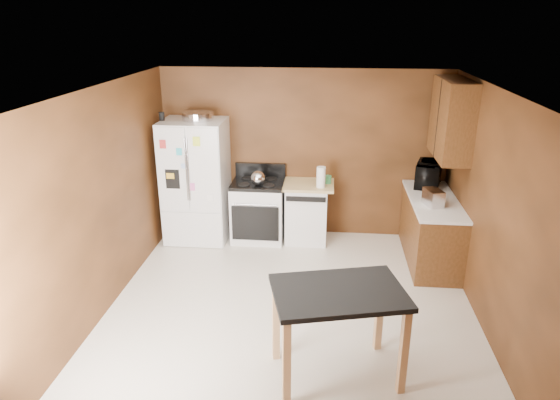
# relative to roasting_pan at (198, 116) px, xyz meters

# --- Properties ---
(floor) EXTENTS (4.50, 4.50, 0.00)m
(floor) POSITION_rel_roasting_pan_xyz_m (1.48, -1.91, -1.86)
(floor) COLOR beige
(floor) RESTS_ON ground
(ceiling) EXTENTS (4.50, 4.50, 0.00)m
(ceiling) POSITION_rel_roasting_pan_xyz_m (1.48, -1.91, 0.64)
(ceiling) COLOR white
(ceiling) RESTS_ON ground
(wall_back) EXTENTS (4.20, 0.00, 4.20)m
(wall_back) POSITION_rel_roasting_pan_xyz_m (1.48, 0.34, -0.61)
(wall_back) COLOR brown
(wall_back) RESTS_ON ground
(wall_front) EXTENTS (4.20, 0.00, 4.20)m
(wall_front) POSITION_rel_roasting_pan_xyz_m (1.48, -4.16, -0.61)
(wall_front) COLOR brown
(wall_front) RESTS_ON ground
(wall_left) EXTENTS (0.00, 4.50, 4.50)m
(wall_left) POSITION_rel_roasting_pan_xyz_m (-0.62, -1.91, -0.61)
(wall_left) COLOR brown
(wall_left) RESTS_ON ground
(wall_right) EXTENTS (0.00, 4.50, 4.50)m
(wall_right) POSITION_rel_roasting_pan_xyz_m (3.58, -1.91, -0.61)
(wall_right) COLOR brown
(wall_right) RESTS_ON ground
(roasting_pan) EXTENTS (0.45, 0.45, 0.11)m
(roasting_pan) POSITION_rel_roasting_pan_xyz_m (0.00, 0.00, 0.00)
(roasting_pan) COLOR silver
(roasting_pan) RESTS_ON refrigerator
(pen_cup) EXTENTS (0.08, 0.08, 0.12)m
(pen_cup) POSITION_rel_roasting_pan_xyz_m (-0.49, -0.09, 0.00)
(pen_cup) COLOR black
(pen_cup) RESTS_ON refrigerator
(kettle) EXTENTS (0.21, 0.21, 0.21)m
(kettle) POSITION_rel_roasting_pan_xyz_m (0.87, -0.14, -0.85)
(kettle) COLOR silver
(kettle) RESTS_ON gas_range
(paper_towel) EXTENTS (0.17, 0.17, 0.30)m
(paper_towel) POSITION_rel_roasting_pan_xyz_m (1.76, -0.10, -0.82)
(paper_towel) COLOR white
(paper_towel) RESTS_ON dishwasher
(green_canister) EXTENTS (0.12, 0.12, 0.11)m
(green_canister) POSITION_rel_roasting_pan_xyz_m (1.86, 0.08, -0.91)
(green_canister) COLOR #42AC67
(green_canister) RESTS_ON dishwasher
(toaster) EXTENTS (0.25, 0.33, 0.21)m
(toaster) POSITION_rel_roasting_pan_xyz_m (3.21, -0.71, -0.85)
(toaster) COLOR silver
(toaster) RESTS_ON right_cabinets
(microwave) EXTENTS (0.54, 0.67, 0.32)m
(microwave) POSITION_rel_roasting_pan_xyz_m (3.29, 0.10, -0.79)
(microwave) COLOR black
(microwave) RESTS_ON right_cabinets
(refrigerator) EXTENTS (0.90, 0.80, 1.80)m
(refrigerator) POSITION_rel_roasting_pan_xyz_m (-0.07, -0.05, -0.96)
(refrigerator) COLOR white
(refrigerator) RESTS_ON ground
(gas_range) EXTENTS (0.76, 0.68, 1.10)m
(gas_range) POSITION_rel_roasting_pan_xyz_m (0.84, 0.01, -1.39)
(gas_range) COLOR white
(gas_range) RESTS_ON ground
(dishwasher) EXTENTS (0.78, 0.63, 0.89)m
(dishwasher) POSITION_rel_roasting_pan_xyz_m (1.56, 0.04, -1.40)
(dishwasher) COLOR white
(dishwasher) RESTS_ON ground
(right_cabinets) EXTENTS (0.63, 1.58, 2.45)m
(right_cabinets) POSITION_rel_roasting_pan_xyz_m (3.32, -0.43, -0.95)
(right_cabinets) COLOR brown
(right_cabinets) RESTS_ON ground
(island) EXTENTS (1.32, 1.04, 0.91)m
(island) POSITION_rel_roasting_pan_xyz_m (1.99, -2.96, -1.09)
(island) COLOR black
(island) RESTS_ON ground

